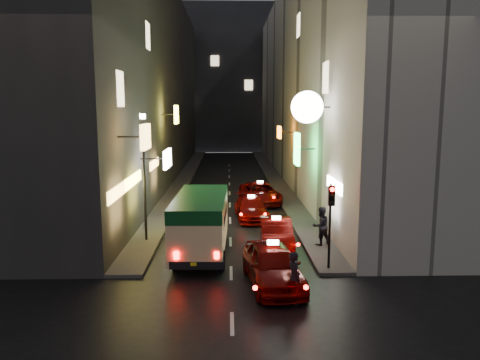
{
  "coord_description": "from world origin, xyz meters",
  "views": [
    {
      "loc": [
        -0.1,
        -9.7,
        6.65
      ],
      "look_at": [
        0.48,
        13.0,
        3.14
      ],
      "focal_mm": 35.0,
      "sensor_mm": 36.0,
      "label": 1
    }
  ],
  "objects": [
    {
      "name": "taxi_third",
      "position": [
        1.28,
        17.88,
        0.76
      ],
      "size": [
        2.24,
        4.89,
        1.69
      ],
      "color": "#620502",
      "rests_on": "ground"
    },
    {
      "name": "traffic_light",
      "position": [
        4.0,
        8.47,
        2.69
      ],
      "size": [
        0.26,
        0.43,
        3.5
      ],
      "color": "black",
      "rests_on": "sidewalk_right"
    },
    {
      "name": "minibus",
      "position": [
        -1.35,
        11.02,
        1.72
      ],
      "size": [
        2.41,
        6.4,
        2.73
      ],
      "color": "beige",
      "rests_on": "ground"
    },
    {
      "name": "sidewalk_right",
      "position": [
        4.25,
        34.0,
        0.07
      ],
      "size": [
        1.5,
        52.0,
        0.15
      ],
      "primitive_type": "cube",
      "color": "#4B4745",
      "rests_on": "ground"
    },
    {
      "name": "taxi_far",
      "position": [
        2.15,
        22.68,
        0.83
      ],
      "size": [
        2.87,
        5.47,
        1.83
      ],
      "color": "#620502",
      "rests_on": "ground"
    },
    {
      "name": "building_right",
      "position": [
        8.0,
        34.0,
        9.0
      ],
      "size": [
        7.95,
        52.0,
        18.0
      ],
      "color": "#B3AFA4",
      "rests_on": "ground"
    },
    {
      "name": "building_left",
      "position": [
        -8.0,
        33.99,
        9.0
      ],
      "size": [
        7.6,
        52.0,
        18.0
      ],
      "color": "#363431",
      "rests_on": "ground"
    },
    {
      "name": "taxi_second",
      "position": [
        2.18,
        11.97,
        0.8
      ],
      "size": [
        2.2,
        5.09,
        1.77
      ],
      "color": "#620502",
      "rests_on": "ground"
    },
    {
      "name": "pedestrian_crossing",
      "position": [
        2.14,
        5.47,
        1.04
      ],
      "size": [
        0.62,
        0.78,
        2.08
      ],
      "primitive_type": "imported",
      "rotation": [
        0.0,
        0.0,
        1.86
      ],
      "color": "black",
      "rests_on": "ground"
    },
    {
      "name": "lamp_post",
      "position": [
        -4.2,
        13.0,
        3.72
      ],
      "size": [
        0.28,
        0.28,
        6.22
      ],
      "color": "black",
      "rests_on": "sidewalk_left"
    },
    {
      "name": "taxi_near",
      "position": [
        1.56,
        7.17,
        0.92
      ],
      "size": [
        3.05,
        6.04,
        2.02
      ],
      "color": "#620502",
      "rests_on": "ground"
    },
    {
      "name": "sidewalk_left",
      "position": [
        -4.25,
        34.0,
        0.07
      ],
      "size": [
        1.5,
        52.0,
        0.15
      ],
      "primitive_type": "cube",
      "color": "#4B4745",
      "rests_on": "ground"
    },
    {
      "name": "building_far",
      "position": [
        0.0,
        66.0,
        11.0
      ],
      "size": [
        30.0,
        10.0,
        22.0
      ],
      "primitive_type": "cube",
      "color": "#37373D",
      "rests_on": "ground"
    },
    {
      "name": "pedestrian_sidewalk",
      "position": [
        4.31,
        11.89,
        1.2
      ],
      "size": [
        0.92,
        0.76,
        2.1
      ],
      "primitive_type": "imported",
      "rotation": [
        0.0,
        0.0,
        3.54
      ],
      "color": "black",
      "rests_on": "sidewalk_right"
    }
  ]
}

